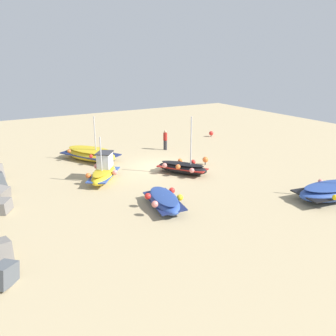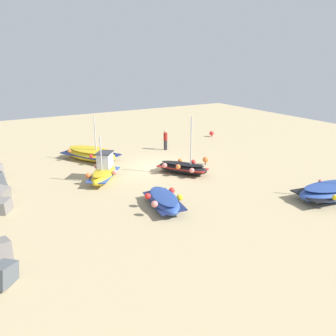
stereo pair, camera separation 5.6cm
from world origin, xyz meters
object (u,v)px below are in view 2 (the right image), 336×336
Objects in this scene: mooring_buoy_0 at (206,160)px; fishing_boat_1 at (182,167)px; fishing_boat_2 at (164,201)px; fishing_boat_3 at (104,172)px; fishing_boat_0 at (335,191)px; mooring_buoy_1 at (212,133)px; fishing_boat_4 at (90,154)px; person_walking at (165,139)px.

fishing_boat_1 is at bearing 108.31° from mooring_buoy_0.
fishing_boat_2 is 1.04× the size of fishing_boat_3.
fishing_boat_0 is 13.32m from fishing_boat_3.
fishing_boat_0 is 8.74× the size of mooring_buoy_1.
fishing_boat_0 is 9.31m from fishing_boat_2.
fishing_boat_0 is 16.62m from fishing_boat_4.
fishing_boat_3 reaches higher than fishing_boat_0.
mooring_buoy_0 is (-0.46, -7.44, -0.21)m from fishing_boat_3.
fishing_boat_0 is 8.05× the size of mooring_buoy_0.
mooring_buoy_0 reaches higher than mooring_buoy_1.
mooring_buoy_1 is at bearing -39.87° from mooring_buoy_0.
fishing_boat_0 is 0.96× the size of fishing_boat_4.
fishing_boat_1 is at bearing -49.61° from fishing_boat_0.
person_walking is (-0.29, -6.29, 0.47)m from fishing_boat_4.
fishing_boat_3 reaches higher than mooring_buoy_1.
mooring_buoy_1 is (2.02, -6.27, -0.61)m from person_walking.
mooring_buoy_0 is at bearing -66.13° from fishing_boat_0.
fishing_boat_4 is 6.31m from person_walking.
mooring_buoy_1 is at bearing -19.63° from person_walking.
fishing_boat_0 is at bearing 76.78° from fishing_boat_2.
mooring_buoy_1 is (15.79, -3.69, -0.13)m from fishing_boat_0.
fishing_boat_2 is (-4.16, 3.82, -0.03)m from fishing_boat_1.
fishing_boat_2 is (3.71, 8.53, -0.07)m from fishing_boat_0.
fishing_boat_0 is 1.23× the size of fishing_boat_1.
fishing_boat_1 is at bearing -65.80° from fishing_boat_3.
mooring_buoy_1 is (7.92, -8.41, -0.09)m from fishing_boat_1.
fishing_boat_0 is 9.18m from fishing_boat_1.
fishing_boat_3 is 2.02× the size of person_walking.
mooring_buoy_0 is at bearing -156.79° from fishing_boat_4.
fishing_boat_1 is 0.78× the size of fishing_boat_4.
fishing_boat_0 is 8.97m from mooring_buoy_0.
fishing_boat_2 is at bearing 128.34° from mooring_buoy_0.
mooring_buoy_0 is (8.69, 2.24, -0.09)m from fishing_boat_0.
fishing_boat_1 is 1.17× the size of fishing_boat_3.
mooring_buoy_1 is (1.73, -12.56, -0.14)m from fishing_boat_4.
fishing_boat_4 reaches higher than fishing_boat_0.
person_walking is 6.62m from mooring_buoy_1.
fishing_boat_2 is 0.70× the size of fishing_boat_4.
fishing_boat_0 reaches higher than person_walking.
fishing_boat_4 is at bearing -48.32° from fishing_boat_0.
person_walking is (13.77, 2.58, 0.48)m from fishing_boat_0.
fishing_boat_1 reaches higher than mooring_buoy_1.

